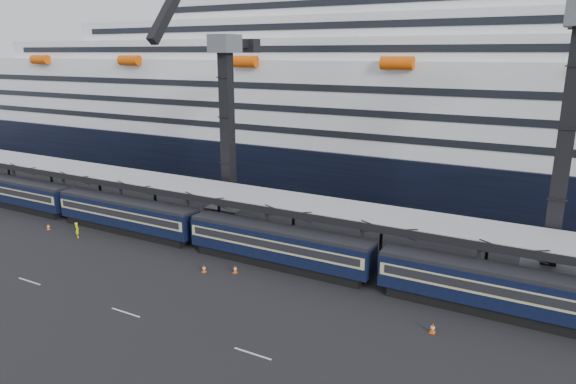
# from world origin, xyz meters

# --- Properties ---
(ground) EXTENTS (260.00, 260.00, 0.00)m
(ground) POSITION_xyz_m (0.00, 0.00, 0.00)
(ground) COLOR black
(ground) RESTS_ON ground
(train) EXTENTS (133.05, 3.00, 4.05)m
(train) POSITION_xyz_m (-4.65, 10.00, 2.20)
(train) COLOR black
(train) RESTS_ON ground
(canopy) EXTENTS (130.00, 6.25, 5.53)m
(canopy) POSITION_xyz_m (0.00, 14.00, 5.25)
(canopy) COLOR gray
(canopy) RESTS_ON ground
(cruise_ship) EXTENTS (214.09, 28.84, 34.00)m
(cruise_ship) POSITION_xyz_m (-1.08, 45.99, 12.34)
(cruise_ship) COLOR black
(cruise_ship) RESTS_ON ground
(crane_dark_near) EXTENTS (4.50, 17.75, 35.08)m
(crane_dark_near) POSITION_xyz_m (-20.00, 18.59, 11.93)
(crane_dark_near) COLOR #4B4E53
(crane_dark_near) RESTS_ON ground
(crane_dark_mid) EXTENTS (4.50, 18.24, 39.64)m
(crane_dark_mid) POSITION_xyz_m (15.00, 17.59, 13.36)
(crane_dark_mid) COLOR #4B4E53
(crane_dark_mid) RESTS_ON ground
(worker) EXTENTS (0.77, 0.71, 1.76)m
(worker) POSITION_xyz_m (-31.61, 5.97, 0.88)
(worker) COLOR #F1FF0D
(worker) RESTS_ON ground
(traffic_cone_b) EXTENTS (0.38, 0.38, 0.77)m
(traffic_cone_b) POSITION_xyz_m (-36.78, 6.09, 0.38)
(traffic_cone_b) COLOR #F05307
(traffic_cone_b) RESTS_ON ground
(traffic_cone_c) EXTENTS (0.38, 0.38, 0.77)m
(traffic_cone_c) POSITION_xyz_m (-13.37, 5.27, 0.38)
(traffic_cone_c) COLOR #F05307
(traffic_cone_c) RESTS_ON ground
(traffic_cone_d) EXTENTS (0.40, 0.40, 0.80)m
(traffic_cone_d) POSITION_xyz_m (-10.71, 6.56, 0.39)
(traffic_cone_d) COLOR #F05307
(traffic_cone_d) RESTS_ON ground
(traffic_cone_e) EXTENTS (0.41, 0.41, 0.83)m
(traffic_cone_e) POSITION_xyz_m (8.17, 4.73, 0.41)
(traffic_cone_e) COLOR #F05307
(traffic_cone_e) RESTS_ON ground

